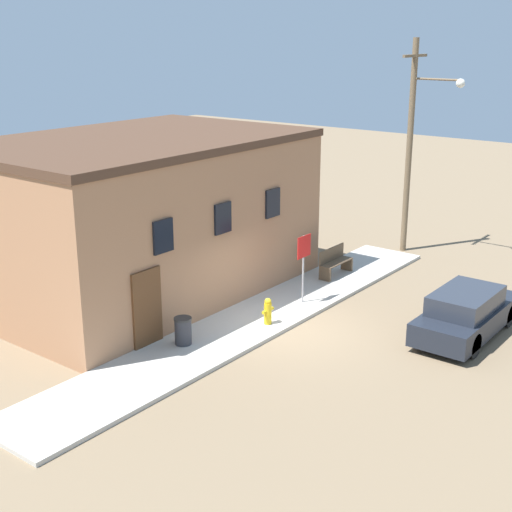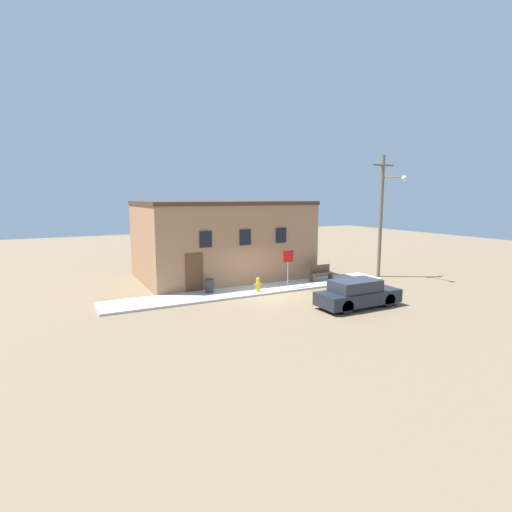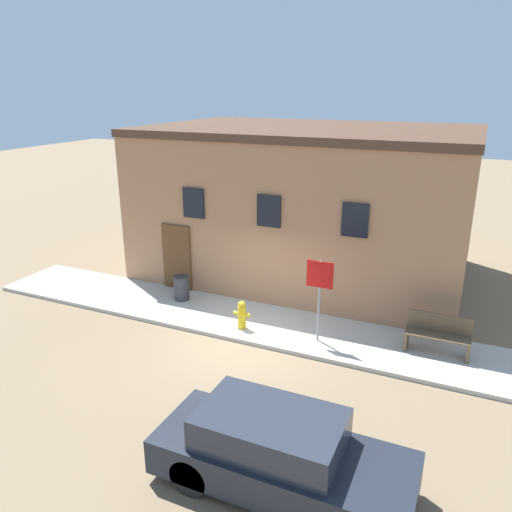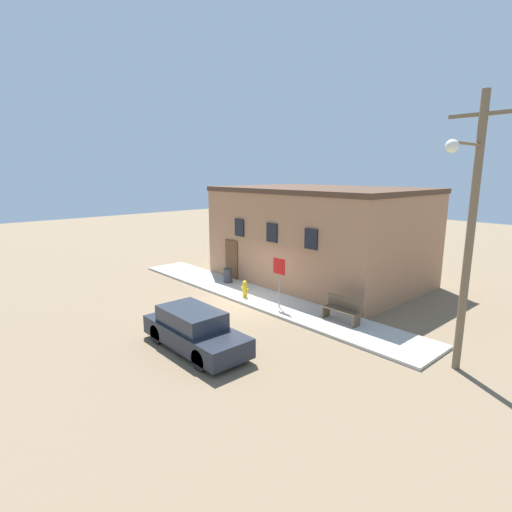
{
  "view_description": "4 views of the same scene",
  "coord_description": "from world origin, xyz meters",
  "px_view_note": "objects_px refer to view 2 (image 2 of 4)",
  "views": [
    {
      "loc": [
        -15.36,
        -10.68,
        8.06
      ],
      "look_at": [
        -0.05,
        1.16,
        2.0
      ],
      "focal_mm": 50.0,
      "sensor_mm": 36.0,
      "label": 1
    },
    {
      "loc": [
        -10.3,
        -18.39,
        5.27
      ],
      "look_at": [
        -0.05,
        1.16,
        2.0
      ],
      "focal_mm": 28.0,
      "sensor_mm": 36.0,
      "label": 2
    },
    {
      "loc": [
        5.08,
        -10.21,
        6.25
      ],
      "look_at": [
        -0.05,
        1.16,
        2.0
      ],
      "focal_mm": 35.0,
      "sensor_mm": 36.0,
      "label": 3
    },
    {
      "loc": [
        13.34,
        -10.86,
        5.79
      ],
      "look_at": [
        -0.05,
        1.16,
        2.0
      ],
      "focal_mm": 28.0,
      "sensor_mm": 36.0,
      "label": 4
    }
  ],
  "objects_px": {
    "stop_sign": "(288,261)",
    "utility_pole": "(383,212)",
    "trash_bin": "(209,286)",
    "bench": "(321,273)",
    "parked_car": "(357,294)",
    "fire_hydrant": "(258,284)"
  },
  "relations": [
    {
      "from": "stop_sign",
      "to": "parked_car",
      "type": "relative_size",
      "value": 0.51
    },
    {
      "from": "trash_bin",
      "to": "parked_car",
      "type": "distance_m",
      "value": 7.83
    },
    {
      "from": "trash_bin",
      "to": "utility_pole",
      "type": "xyz_separation_m",
      "value": [
        11.82,
        -0.7,
        3.84
      ]
    },
    {
      "from": "fire_hydrant",
      "to": "utility_pole",
      "type": "bearing_deg",
      "value": 1.64
    },
    {
      "from": "bench",
      "to": "parked_car",
      "type": "height_order",
      "value": "parked_car"
    },
    {
      "from": "fire_hydrant",
      "to": "utility_pole",
      "type": "xyz_separation_m",
      "value": [
        9.33,
        0.27,
        3.82
      ]
    },
    {
      "from": "trash_bin",
      "to": "bench",
      "type": "bearing_deg",
      "value": -1.42
    },
    {
      "from": "fire_hydrant",
      "to": "parked_car",
      "type": "bearing_deg",
      "value": -57.99
    },
    {
      "from": "fire_hydrant",
      "to": "bench",
      "type": "relative_size",
      "value": 0.52
    },
    {
      "from": "bench",
      "to": "parked_car",
      "type": "relative_size",
      "value": 0.36
    },
    {
      "from": "fire_hydrant",
      "to": "stop_sign",
      "type": "bearing_deg",
      "value": 4.96
    },
    {
      "from": "stop_sign",
      "to": "utility_pole",
      "type": "xyz_separation_m",
      "value": [
        7.29,
        0.09,
        2.72
      ]
    },
    {
      "from": "bench",
      "to": "utility_pole",
      "type": "relative_size",
      "value": 0.19
    },
    {
      "from": "stop_sign",
      "to": "bench",
      "type": "xyz_separation_m",
      "value": [
        2.82,
        0.6,
        -1.03
      ]
    },
    {
      "from": "trash_bin",
      "to": "utility_pole",
      "type": "bearing_deg",
      "value": -3.37
    },
    {
      "from": "fire_hydrant",
      "to": "utility_pole",
      "type": "distance_m",
      "value": 10.09
    },
    {
      "from": "utility_pole",
      "to": "stop_sign",
      "type": "bearing_deg",
      "value": -179.3
    },
    {
      "from": "fire_hydrant",
      "to": "stop_sign",
      "type": "height_order",
      "value": "stop_sign"
    },
    {
      "from": "bench",
      "to": "trash_bin",
      "type": "bearing_deg",
      "value": 178.58
    },
    {
      "from": "stop_sign",
      "to": "utility_pole",
      "type": "distance_m",
      "value": 7.78
    },
    {
      "from": "bench",
      "to": "fire_hydrant",
      "type": "bearing_deg",
      "value": -170.89
    },
    {
      "from": "fire_hydrant",
      "to": "bench",
      "type": "distance_m",
      "value": 4.94
    }
  ]
}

